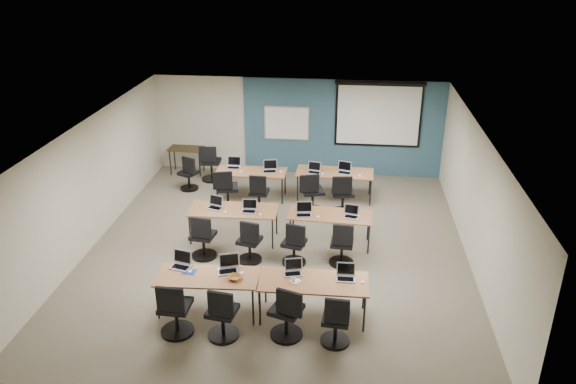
# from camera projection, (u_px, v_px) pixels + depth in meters

# --- Properties ---
(floor) EXTENTS (8.00, 9.00, 0.02)m
(floor) POSITION_uv_depth(u_px,v_px,m) (278.00, 248.00, 12.10)
(floor) COLOR #6B6354
(floor) RESTS_ON ground
(ceiling) EXTENTS (8.00, 9.00, 0.02)m
(ceiling) POSITION_uv_depth(u_px,v_px,m) (277.00, 128.00, 11.00)
(ceiling) COLOR white
(ceiling) RESTS_ON ground
(wall_back) EXTENTS (8.00, 0.04, 2.70)m
(wall_back) POSITION_uv_depth(u_px,v_px,m) (298.00, 126.00, 15.64)
(wall_back) COLOR beige
(wall_back) RESTS_ON ground
(wall_front) EXTENTS (8.00, 0.04, 2.70)m
(wall_front) POSITION_uv_depth(u_px,v_px,m) (234.00, 327.00, 7.46)
(wall_front) COLOR beige
(wall_front) RESTS_ON ground
(wall_left) EXTENTS (0.04, 9.00, 2.70)m
(wall_left) POSITION_uv_depth(u_px,v_px,m) (91.00, 183.00, 11.95)
(wall_left) COLOR beige
(wall_left) RESTS_ON ground
(wall_right) EXTENTS (0.04, 9.00, 2.70)m
(wall_right) POSITION_uv_depth(u_px,v_px,m) (476.00, 200.00, 11.15)
(wall_right) COLOR beige
(wall_right) RESTS_ON ground
(blue_accent_panel) EXTENTS (5.50, 0.04, 2.70)m
(blue_accent_panel) POSITION_uv_depth(u_px,v_px,m) (343.00, 128.00, 15.49)
(blue_accent_panel) COLOR #3D5977
(blue_accent_panel) RESTS_ON wall_back
(whiteboard) EXTENTS (1.28, 0.03, 0.98)m
(whiteboard) POSITION_uv_depth(u_px,v_px,m) (287.00, 123.00, 15.56)
(whiteboard) COLOR #ACAEB2
(whiteboard) RESTS_ON wall_back
(projector_screen) EXTENTS (2.40, 0.10, 1.82)m
(projector_screen) POSITION_uv_depth(u_px,v_px,m) (379.00, 111.00, 15.11)
(projector_screen) COLOR black
(projector_screen) RESTS_ON wall_back
(training_table_front_left) EXTENTS (1.80, 0.75, 0.73)m
(training_table_front_left) POSITION_uv_depth(u_px,v_px,m) (208.00, 278.00, 9.76)
(training_table_front_left) COLOR olive
(training_table_front_left) RESTS_ON floor
(training_table_front_right) EXTENTS (1.88, 0.79, 0.73)m
(training_table_front_right) POSITION_uv_depth(u_px,v_px,m) (313.00, 283.00, 9.61)
(training_table_front_right) COLOR brown
(training_table_front_right) RESTS_ON floor
(training_table_mid_left) EXTENTS (1.93, 0.80, 0.73)m
(training_table_mid_left) POSITION_uv_depth(u_px,v_px,m) (233.00, 211.00, 12.20)
(training_table_mid_left) COLOR brown
(training_table_mid_left) RESTS_ON floor
(training_table_mid_right) EXTENTS (1.78, 0.74, 0.73)m
(training_table_mid_right) POSITION_uv_depth(u_px,v_px,m) (330.00, 216.00, 11.98)
(training_table_mid_right) COLOR brown
(training_table_mid_right) RESTS_ON floor
(training_table_back_left) EXTENTS (1.79, 0.74, 0.73)m
(training_table_back_left) POSITION_uv_depth(u_px,v_px,m) (251.00, 173.00, 14.24)
(training_table_back_left) COLOR #976429
(training_table_back_left) RESTS_ON floor
(training_table_back_right) EXTENTS (1.94, 0.81, 0.73)m
(training_table_back_right) POSITION_uv_depth(u_px,v_px,m) (335.00, 173.00, 14.20)
(training_table_back_right) COLOR #996B3D
(training_table_back_right) RESTS_ON floor
(laptop_0) EXTENTS (0.35, 0.30, 0.27)m
(laptop_0) POSITION_uv_depth(u_px,v_px,m) (181.00, 263.00, 10.02)
(laptop_0) COLOR silver
(laptop_0) RESTS_ON training_table_front_left
(mouse_0) EXTENTS (0.07, 0.11, 0.04)m
(mouse_0) POSITION_uv_depth(u_px,v_px,m) (190.00, 271.00, 9.85)
(mouse_0) COLOR white
(mouse_0) RESTS_ON training_table_front_left
(task_chair_0) EXTENTS (0.56, 0.56, 1.03)m
(task_chair_0) POSITION_uv_depth(u_px,v_px,m) (175.00, 313.00, 9.26)
(task_chair_0) COLOR black
(task_chair_0) RESTS_ON floor
(laptop_1) EXTENTS (0.36, 0.31, 0.27)m
(laptop_1) POSITION_uv_depth(u_px,v_px,m) (228.00, 267.00, 9.89)
(laptop_1) COLOR silver
(laptop_1) RESTS_ON training_table_front_left
(mouse_1) EXTENTS (0.07, 0.11, 0.04)m
(mouse_1) POSITION_uv_depth(u_px,v_px,m) (241.00, 273.00, 9.80)
(mouse_1) COLOR white
(mouse_1) RESTS_ON training_table_front_left
(task_chair_1) EXTENTS (0.52, 0.52, 1.00)m
(task_chair_1) POSITION_uv_depth(u_px,v_px,m) (222.00, 317.00, 9.18)
(task_chair_1) COLOR black
(task_chair_1) RESTS_ON floor
(laptop_2) EXTENTS (0.31, 0.27, 0.24)m
(laptop_2) POSITION_uv_depth(u_px,v_px,m) (293.00, 270.00, 9.81)
(laptop_2) COLOR #BABABA
(laptop_2) RESTS_ON training_table_front_right
(mouse_2) EXTENTS (0.06, 0.09, 0.03)m
(mouse_2) POSITION_uv_depth(u_px,v_px,m) (299.00, 281.00, 9.57)
(mouse_2) COLOR white
(mouse_2) RESTS_ON training_table_front_right
(task_chair_2) EXTENTS (0.56, 0.55, 1.02)m
(task_chair_2) POSITION_uv_depth(u_px,v_px,m) (287.00, 317.00, 9.18)
(task_chair_2) COLOR black
(task_chair_2) RESTS_ON floor
(laptop_3) EXTENTS (0.32, 0.28, 0.25)m
(laptop_3) POSITION_uv_depth(u_px,v_px,m) (346.00, 275.00, 9.66)
(laptop_3) COLOR #BCBCBE
(laptop_3) RESTS_ON training_table_front_right
(mouse_3) EXTENTS (0.08, 0.11, 0.03)m
(mouse_3) POSITION_uv_depth(u_px,v_px,m) (363.00, 282.00, 9.54)
(mouse_3) COLOR white
(mouse_3) RESTS_ON training_table_front_right
(task_chair_3) EXTENTS (0.49, 0.49, 0.97)m
(task_chair_3) POSITION_uv_depth(u_px,v_px,m) (336.00, 324.00, 9.04)
(task_chair_3) COLOR black
(task_chair_3) RESTS_ON floor
(laptop_4) EXTENTS (0.33, 0.28, 0.25)m
(laptop_4) POSITION_uv_depth(u_px,v_px,m) (215.00, 205.00, 12.25)
(laptop_4) COLOR silver
(laptop_4) RESTS_ON training_table_mid_left
(mouse_4) EXTENTS (0.07, 0.10, 0.03)m
(mouse_4) POSITION_uv_depth(u_px,v_px,m) (225.00, 212.00, 12.04)
(mouse_4) COLOR white
(mouse_4) RESTS_ON training_table_mid_left
(task_chair_4) EXTENTS (0.53, 0.53, 1.00)m
(task_chair_4) POSITION_uv_depth(u_px,v_px,m) (203.00, 240.00, 11.56)
(task_chair_4) COLOR black
(task_chair_4) RESTS_ON floor
(laptop_5) EXTENTS (0.32, 0.27, 0.24)m
(laptop_5) POSITION_uv_depth(u_px,v_px,m) (249.00, 208.00, 12.09)
(laptop_5) COLOR silver
(laptop_5) RESTS_ON training_table_mid_left
(mouse_5) EXTENTS (0.07, 0.10, 0.03)m
(mouse_5) POSITION_uv_depth(u_px,v_px,m) (260.00, 214.00, 11.93)
(mouse_5) COLOR white
(mouse_5) RESTS_ON training_table_mid_left
(task_chair_5) EXTENTS (0.49, 0.49, 0.98)m
(task_chair_5) POSITION_uv_depth(u_px,v_px,m) (250.00, 245.00, 11.42)
(task_chair_5) COLOR black
(task_chair_5) RESTS_ON floor
(laptop_6) EXTENTS (0.34, 0.29, 0.26)m
(laptop_6) POSITION_uv_depth(u_px,v_px,m) (304.00, 212.00, 11.93)
(laptop_6) COLOR #B1B1B5
(laptop_6) RESTS_ON training_table_mid_right
(mouse_6) EXTENTS (0.06, 0.10, 0.03)m
(mouse_6) POSITION_uv_depth(u_px,v_px,m) (318.00, 217.00, 11.83)
(mouse_6) COLOR white
(mouse_6) RESTS_ON training_table_mid_right
(task_chair_6) EXTENTS (0.49, 0.49, 0.98)m
(task_chair_6) POSITION_uv_depth(u_px,v_px,m) (294.00, 247.00, 11.33)
(task_chair_6) COLOR black
(task_chair_6) RESTS_ON floor
(laptop_7) EXTENTS (0.31, 0.26, 0.24)m
(laptop_7) POSITION_uv_depth(u_px,v_px,m) (351.00, 214.00, 11.85)
(laptop_7) COLOR #B1B1B1
(laptop_7) RESTS_ON training_table_mid_right
(mouse_7) EXTENTS (0.08, 0.10, 0.03)m
(mouse_7) POSITION_uv_depth(u_px,v_px,m) (356.00, 219.00, 11.74)
(mouse_7) COLOR white
(mouse_7) RESTS_ON training_table_mid_right
(task_chair_7) EXTENTS (0.50, 0.50, 0.98)m
(task_chair_7) POSITION_uv_depth(u_px,v_px,m) (342.00, 247.00, 11.31)
(task_chair_7) COLOR black
(task_chair_7) RESTS_ON floor
(laptop_8) EXTENTS (0.36, 0.30, 0.27)m
(laptop_8) POSITION_uv_depth(u_px,v_px,m) (234.00, 165.00, 14.44)
(laptop_8) COLOR #A9A9A9
(laptop_8) RESTS_ON training_table_back_left
(mouse_8) EXTENTS (0.08, 0.10, 0.03)m
(mouse_8) POSITION_uv_depth(u_px,v_px,m) (241.00, 172.00, 14.17)
(mouse_8) COLOR white
(mouse_8) RESTS_ON training_table_back_left
(task_chair_8) EXTENTS (0.58, 0.58, 1.05)m
(task_chair_8) POSITION_uv_depth(u_px,v_px,m) (227.00, 193.00, 13.71)
(task_chair_8) COLOR black
(task_chair_8) RESTS_ON floor
(laptop_9) EXTENTS (0.36, 0.30, 0.27)m
(laptop_9) POSITION_uv_depth(u_px,v_px,m) (270.00, 169.00, 14.22)
(laptop_9) COLOR #A9A9A9
(laptop_9) RESTS_ON training_table_back_left
(mouse_9) EXTENTS (0.07, 0.10, 0.03)m
(mouse_9) POSITION_uv_depth(u_px,v_px,m) (281.00, 172.00, 14.16)
(mouse_9) COLOR white
(mouse_9) RESTS_ON training_table_back_left
(task_chair_9) EXTENTS (0.50, 0.50, 0.98)m
(task_chair_9) POSITION_uv_depth(u_px,v_px,m) (259.00, 196.00, 13.63)
(task_chair_9) COLOR black
(task_chair_9) RESTS_ON floor
(laptop_10) EXTENTS (0.33, 0.28, 0.25)m
(laptop_10) POSITION_uv_depth(u_px,v_px,m) (314.00, 170.00, 14.14)
(laptop_10) COLOR silver
(laptop_10) RESTS_ON training_table_back_right
(mouse_10) EXTENTS (0.06, 0.10, 0.03)m
(mouse_10) POSITION_uv_depth(u_px,v_px,m) (322.00, 174.00, 14.02)
(mouse_10) COLOR white
(mouse_10) RESTS_ON training_table_back_right
(task_chair_10) EXTENTS (0.58, 0.57, 1.05)m
(task_chair_10) POSITION_uv_depth(u_px,v_px,m) (312.00, 196.00, 13.55)
(task_chair_10) COLOR black
(task_chair_10) RESTS_ON floor
(laptop_11) EXTENTS (0.35, 0.30, 0.26)m
(laptop_11) POSITION_uv_depth(u_px,v_px,m) (345.00, 170.00, 14.13)
(laptop_11) COLOR silver
(laptop_11) RESTS_ON training_table_back_right
(mouse_11) EXTENTS (0.08, 0.11, 0.04)m
(mouse_11) POSITION_uv_depth(u_px,v_px,m) (360.00, 176.00, 13.92)
(mouse_11) COLOR white
(mouse_11) RESTS_ON training_table_back_right
(task_chair_11) EXTENTS (0.57, 0.57, 1.05)m
(task_chair_11) POSITION_uv_depth(u_px,v_px,m) (343.00, 198.00, 13.46)
(task_chair_11) COLOR black
(task_chair_11) RESTS_ON floor
(blue_mousepad) EXTENTS (0.25, 0.21, 0.01)m
(blue_mousepad) POSITION_uv_depth(u_px,v_px,m) (189.00, 272.00, 9.86)
(blue_mousepad) COLOR navy
(blue_mousepad) RESTS_ON training_table_front_left
(snack_bowl) EXTENTS (0.30, 0.30, 0.06)m
(snack_bowl) POSITION_uv_depth(u_px,v_px,m) (235.00, 277.00, 9.64)
(snack_bowl) COLOR brown
(snack_bowl) RESTS_ON training_table_front_left
(snack_plate) EXTENTS (0.23, 0.23, 0.01)m
(snack_plate) POSITION_uv_depth(u_px,v_px,m) (296.00, 281.00, 9.57)
(snack_plate) COLOR white
(snack_plate) RESTS_ON training_table_front_right
(coffee_cup) EXTENTS (0.09, 0.09, 0.06)m
(coffee_cup) POSITION_uv_depth(u_px,v_px,m) (294.00, 280.00, 9.55)
(coffee_cup) COLOR white
(coffee_cup) RESTS_ON snack_plate
(utility_table) EXTENTS (0.96, 0.54, 0.75)m
(utility_table) POSITION_uv_depth(u_px,v_px,m) (186.00, 151.00, 15.82)
(utility_table) COLOR black
(utility_table) RESTS_ON floor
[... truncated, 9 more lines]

